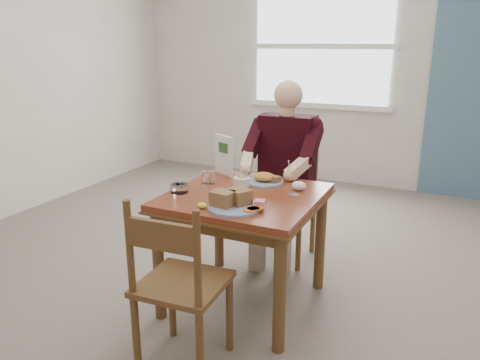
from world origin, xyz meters
The scene contains 16 objects.
floor centered at (0.00, 0.00, 0.00)m, with size 6.00×6.00×0.00m, color #635A50.
wall_back centered at (0.00, 3.00, 1.40)m, with size 5.50×5.50×0.00m, color silver.
lemon_wedge centered at (-0.10, -0.35, 0.77)m, with size 0.06×0.04×0.03m, color yellow.
napkin centered at (0.28, 0.21, 0.78)m, with size 0.09×0.08×0.06m, color white.
metal_dish centered at (0.29, 0.08, 0.75)m, with size 0.07×0.07×0.01m, color silver.
window centered at (-0.40, 2.97, 1.60)m, with size 1.72×0.04×1.42m.
table centered at (0.00, 0.00, 0.64)m, with size 0.92×0.92×0.75m.
chair_far centered at (0.00, 0.80, 0.48)m, with size 0.42×0.42×0.95m.
chair_near centered at (-0.02, -0.73, 0.48)m, with size 0.45×0.45×0.95m.
diner centered at (0.00, 0.71, 0.81)m, with size 0.53×0.56×1.39m.
near_plate centered at (0.06, -0.26, 0.79)m, with size 0.37×0.37×0.10m.
far_plate centered at (0.03, 0.26, 0.78)m, with size 0.30×0.30×0.07m.
caddy centered at (-0.08, 0.14, 0.78)m, with size 0.14×0.14×0.08m.
shakers centered at (-0.31, 0.09, 0.79)m, with size 0.09×0.05×0.08m.
creamer centered at (-0.38, -0.15, 0.78)m, with size 0.14×0.14×0.05m.
menu centered at (-0.31, 0.33, 0.89)m, with size 0.18×0.10×0.28m.
Camera 1 is at (1.15, -2.49, 1.65)m, focal length 35.00 mm.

